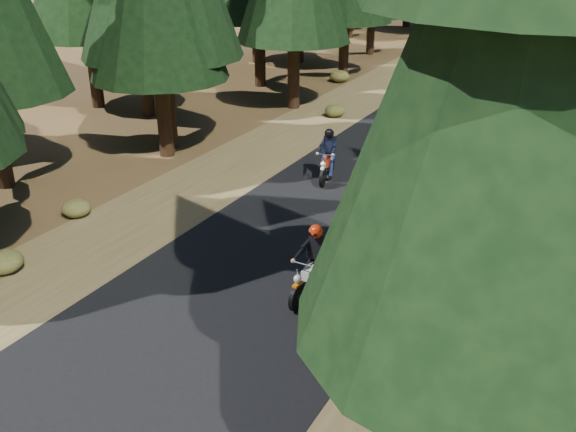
{
  "coord_description": "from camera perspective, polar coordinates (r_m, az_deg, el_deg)",
  "views": [
    {
      "loc": [
        6.42,
        -10.51,
        7.28
      ],
      "look_at": [
        0.0,
        1.5,
        1.1
      ],
      "focal_mm": 40.0,
      "sensor_mm": 36.0,
      "label": 1
    }
  ],
  "objects": [
    {
      "name": "rider_lead",
      "position": [
        13.61,
        2.1,
        -5.24
      ],
      "size": [
        0.62,
        1.86,
        1.64
      ],
      "rotation": [
        0.0,
        0.0,
        3.1
      ],
      "color": "silver",
      "rests_on": "road"
    },
    {
      "name": "understory_shrubs",
      "position": [
        19.45,
        12.28,
        2.71
      ],
      "size": [
        14.77,
        28.76,
        0.62
      ],
      "color": "#474C1E",
      "rests_on": "ground"
    },
    {
      "name": "rider_follow",
      "position": [
        19.98,
        3.51,
        4.65
      ],
      "size": [
        0.9,
        1.88,
        1.61
      ],
      "rotation": [
        0.0,
        0.0,
        3.35
      ],
      "color": "#9D220A",
      "rests_on": "road"
    },
    {
      "name": "ground",
      "position": [
        14.31,
        -2.85,
        -6.21
      ],
      "size": [
        120.0,
        120.0,
        0.0
      ],
      "primitive_type": "plane",
      "color": "#48341A",
      "rests_on": "ground"
    },
    {
      "name": "shoulder_r",
      "position": [
        17.23,
        19.35,
        -2.06
      ],
      "size": [
        3.2,
        100.0,
        0.01
      ],
      "primitive_type": "cube",
      "color": "brown",
      "rests_on": "ground"
    },
    {
      "name": "shoulder_l",
      "position": [
        20.37,
        -6.8,
        3.3
      ],
      "size": [
        3.2,
        100.0,
        0.01
      ],
      "primitive_type": "cube",
      "color": "brown",
      "rests_on": "ground"
    },
    {
      "name": "road",
      "position": [
        18.3,
        5.17,
        0.88
      ],
      "size": [
        6.0,
        100.0,
        0.01
      ],
      "primitive_type": "cube",
      "color": "black",
      "rests_on": "ground"
    }
  ]
}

